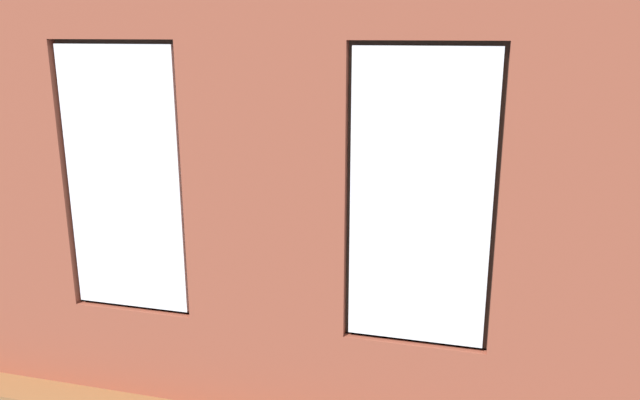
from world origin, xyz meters
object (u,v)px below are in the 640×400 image
at_px(papasan_chair, 325,208).
at_px(potted_plant_corner_near_left, 588,219).
at_px(potted_plant_by_left_couch, 544,241).
at_px(coffee_table, 303,256).
at_px(candle_jar, 288,243).
at_px(remote_silver, 259,250).
at_px(couch_by_window, 245,324).
at_px(cup_ceramic, 303,247).
at_px(remote_gray, 343,250).
at_px(table_plant_small, 310,244).
at_px(tv_flatscreen, 106,190).
at_px(potted_plant_near_tv, 100,233).
at_px(couch_left, 601,298).
at_px(media_console, 111,242).

bearing_deg(papasan_chair, potted_plant_corner_near_left, -178.31).
bearing_deg(potted_plant_by_left_couch, potted_plant_corner_near_left, -129.15).
bearing_deg(potted_plant_corner_near_left, coffee_table, 30.32).
xyz_separation_m(candle_jar, remote_silver, (0.27, 0.20, -0.04)).
height_order(couch_by_window, cup_ceramic, couch_by_window).
height_order(remote_silver, papasan_chair, papasan_chair).
bearing_deg(couch_by_window, papasan_chair, -87.59).
height_order(couch_by_window, remote_gray, couch_by_window).
height_order(table_plant_small, potted_plant_by_left_couch, table_plant_small).
bearing_deg(tv_flatscreen, table_plant_small, 171.71).
height_order(table_plant_small, papasan_chair, papasan_chair).
distance_m(coffee_table, potted_plant_near_tv, 2.13).
relative_size(remote_silver, remote_gray, 1.00).
relative_size(table_plant_small, potted_plant_by_left_couch, 0.40).
height_order(cup_ceramic, potted_plant_corner_near_left, potted_plant_corner_near_left).
xyz_separation_m(cup_ceramic, potted_plant_near_tv, (1.99, 0.70, 0.22)).
relative_size(papasan_chair, potted_plant_near_tv, 1.00).
distance_m(couch_left, remote_gray, 2.57).
height_order(potted_plant_near_tv, potted_plant_by_left_couch, potted_plant_near_tv).
xyz_separation_m(remote_gray, media_console, (2.96, -0.15, -0.21)).
height_order(coffee_table, media_console, media_console).
bearing_deg(potted_plant_near_tv, tv_flatscreen, -60.62).
bearing_deg(cup_ceramic, couch_by_window, 88.06).
xyz_separation_m(coffee_table, cup_ceramic, (0.00, 0.00, 0.10)).
distance_m(table_plant_small, potted_plant_near_tv, 2.19).
bearing_deg(potted_plant_near_tv, potted_plant_by_left_couch, -157.96).
distance_m(candle_jar, potted_plant_near_tv, 1.98).
relative_size(couch_by_window, table_plant_small, 8.36).
xyz_separation_m(potted_plant_corner_near_left, potted_plant_by_left_couch, (0.55, 0.68, -0.11)).
xyz_separation_m(table_plant_small, potted_plant_corner_near_left, (-3.00, -1.93, -0.06)).
distance_m(coffee_table, cup_ceramic, 0.10).
xyz_separation_m(couch_left, potted_plant_by_left_couch, (0.40, -1.38, 0.06)).
xyz_separation_m(table_plant_small, remote_gray, (-0.31, -0.23, -0.12)).
height_order(remote_silver, potted_plant_near_tv, potted_plant_near_tv).
xyz_separation_m(tv_flatscreen, potted_plant_near_tv, (-0.55, 0.98, -0.18)).
bearing_deg(couch_left, table_plant_small, -96.39).
bearing_deg(couch_left, coffee_table, -98.38).
height_order(remote_gray, potted_plant_corner_near_left, potted_plant_corner_near_left).
height_order(remote_silver, media_console, media_console).
height_order(cup_ceramic, tv_flatscreen, tv_flatscreen).
bearing_deg(potted_plant_near_tv, coffee_table, -160.67).
relative_size(table_plant_small, tv_flatscreen, 0.20).
relative_size(media_console, potted_plant_by_left_couch, 1.70).
relative_size(coffee_table, table_plant_small, 6.26).
relative_size(table_plant_small, media_console, 0.23).
xyz_separation_m(coffee_table, tv_flatscreen, (2.54, -0.28, 0.51)).
xyz_separation_m(table_plant_small, remote_silver, (0.58, 0.00, -0.12)).
xyz_separation_m(cup_ceramic, media_console, (2.54, -0.28, -0.25)).
distance_m(couch_left, coffee_table, 2.97).
distance_m(couch_by_window, potted_plant_corner_near_left, 4.64).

